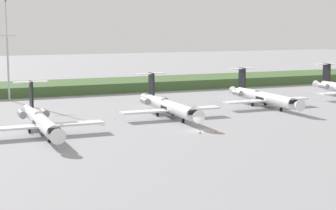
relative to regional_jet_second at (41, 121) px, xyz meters
name	(u,v)px	position (x,y,z in m)	size (l,w,h in m)	color
ground_plane	(145,109)	(28.58, 21.60, -2.54)	(500.00, 500.00, 0.00)	#939399
grass_berm	(98,86)	(28.58, 63.18, -1.06)	(320.00, 20.00, 2.95)	#426033
regional_jet_second	(41,121)	(0.00, 0.00, 0.00)	(22.81, 31.00, 9.00)	white
regional_jet_third	(168,106)	(29.42, 8.61, 0.00)	(22.81, 31.00, 9.00)	white
regional_jet_fourth	(263,97)	(57.08, 13.80, 0.00)	(22.81, 31.00, 9.00)	white
antenna_mast	(8,60)	(0.21, 49.58, 8.49)	(4.40, 0.50, 26.70)	#B2B2B7
safety_cone_front_marker	(200,132)	(27.67, -11.09, -2.26)	(0.44, 0.44, 0.55)	orange
safety_cone_mid_marker	(216,131)	(30.97, -11.19, -2.26)	(0.44, 0.44, 0.55)	orange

